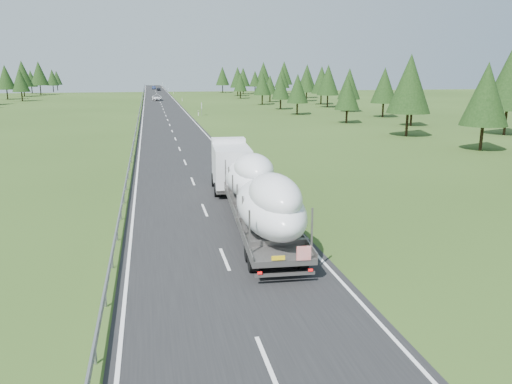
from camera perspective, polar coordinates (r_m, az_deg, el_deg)
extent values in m
plane|color=#2A4416|center=(24.66, -3.60, -7.70)|extent=(400.00, 400.00, 0.00)
cube|color=black|center=(123.10, -10.57, 9.32)|extent=(10.00, 400.00, 0.02)
cube|color=slate|center=(123.03, -13.09, 9.47)|extent=(0.08, 400.00, 0.32)
cylinder|color=slate|center=(24.42, -16.12, -7.71)|extent=(0.10, 0.10, 0.60)
cube|color=silver|center=(54.29, -1.49, 4.72)|extent=(0.12, 0.07, 1.00)
cube|color=black|center=(54.24, -1.49, 5.06)|extent=(0.13, 0.08, 0.12)
cube|color=silver|center=(103.54, -6.61, 8.94)|extent=(0.12, 0.07, 1.00)
cube|color=black|center=(103.52, -6.62, 9.11)|extent=(0.13, 0.08, 0.12)
cube|color=silver|center=(153.28, -8.45, 10.41)|extent=(0.12, 0.07, 1.00)
cube|color=black|center=(153.26, -8.46, 10.53)|extent=(0.13, 0.08, 0.12)
cube|color=silver|center=(203.14, -9.40, 11.16)|extent=(0.12, 0.07, 1.00)
cube|color=black|center=(203.13, -9.40, 11.25)|extent=(0.13, 0.08, 0.12)
cube|color=silver|center=(253.06, -9.97, 11.61)|extent=(0.12, 0.07, 1.00)
cube|color=black|center=(253.05, -9.97, 11.68)|extent=(0.13, 0.08, 0.12)
cube|color=silver|center=(303.01, -10.36, 11.91)|extent=(0.12, 0.07, 1.00)
cube|color=black|center=(303.00, -10.36, 11.97)|extent=(0.13, 0.08, 0.12)
cube|color=silver|center=(352.97, -10.63, 12.13)|extent=(0.12, 0.07, 1.00)
cube|color=black|center=(352.96, -10.64, 12.18)|extent=(0.13, 0.08, 0.12)
cylinder|color=slate|center=(103.57, -6.23, 9.23)|extent=(0.08, 0.08, 2.00)
cube|color=silver|center=(103.50, -6.25, 9.78)|extent=(0.05, 0.90, 1.20)
cylinder|color=black|center=(79.83, 26.62, 7.35)|extent=(0.36, 0.36, 4.23)
cone|color=black|center=(79.54, 27.08, 11.54)|extent=(6.58, 6.58, 8.81)
cylinder|color=black|center=(87.56, 17.32, 8.23)|extent=(0.36, 0.36, 3.05)
cone|color=black|center=(87.30, 17.52, 10.99)|extent=(4.74, 4.74, 6.35)
cylinder|color=black|center=(102.43, 14.31, 9.20)|extent=(0.36, 0.36, 3.27)
cone|color=black|center=(102.20, 14.46, 11.74)|extent=(5.09, 5.09, 6.82)
cylinder|color=black|center=(114.49, 10.51, 9.82)|extent=(0.36, 0.36, 3.24)
cone|color=black|center=(114.28, 10.61, 12.07)|extent=(5.05, 5.05, 6.76)
cylinder|color=black|center=(127.56, 8.17, 10.35)|extent=(0.36, 0.36, 3.55)
cone|color=black|center=(127.38, 8.24, 12.57)|extent=(5.53, 5.53, 7.41)
cylinder|color=black|center=(138.35, 7.44, 10.61)|extent=(0.36, 0.36, 3.47)
cone|color=black|center=(138.18, 7.50, 12.61)|extent=(5.39, 5.39, 7.22)
cylinder|color=black|center=(152.97, 5.79, 10.88)|extent=(0.36, 0.36, 3.12)
cone|color=black|center=(152.82, 5.83, 12.50)|extent=(4.85, 4.85, 6.50)
cylinder|color=black|center=(171.27, 5.81, 11.29)|extent=(0.36, 0.36, 3.76)
cone|color=black|center=(171.13, 5.85, 13.03)|extent=(5.85, 5.85, 7.84)
cylinder|color=black|center=(180.08, 2.97, 11.41)|extent=(0.36, 0.36, 3.51)
cone|color=black|center=(179.95, 2.99, 12.96)|extent=(5.46, 5.46, 7.31)
cylinder|color=black|center=(198.49, 3.21, 11.73)|extent=(0.36, 0.36, 4.25)
cone|color=black|center=(198.37, 3.23, 13.43)|extent=(6.61, 6.61, 8.85)
cylinder|color=black|center=(207.85, -0.11, 11.68)|extent=(0.36, 0.36, 3.04)
cone|color=black|center=(207.74, -0.11, 12.84)|extent=(4.74, 4.74, 6.34)
cylinder|color=black|center=(222.77, 0.85, 11.97)|extent=(0.36, 0.36, 4.29)
cone|color=black|center=(222.67, 0.85, 13.50)|extent=(6.67, 6.67, 8.93)
cylinder|color=black|center=(234.58, 0.65, 11.93)|extent=(0.36, 0.36, 3.19)
cone|color=black|center=(234.48, 0.65, 13.01)|extent=(4.96, 4.96, 6.64)
cylinder|color=black|center=(251.59, -1.57, 12.02)|extent=(0.36, 0.36, 2.93)
cone|color=black|center=(251.50, -1.58, 12.94)|extent=(4.55, 4.55, 6.10)
cylinder|color=black|center=(63.06, 24.38, 5.87)|extent=(0.36, 0.36, 3.40)
cone|color=black|center=(62.69, 24.81, 10.14)|extent=(5.29, 5.29, 7.08)
cylinder|color=black|center=(73.26, 16.87, 7.60)|extent=(0.36, 0.36, 3.83)
cone|color=black|center=(72.93, 17.17, 11.76)|extent=(5.96, 5.96, 7.98)
cylinder|color=black|center=(89.45, 10.32, 8.63)|extent=(0.36, 0.36, 2.76)
cone|color=black|center=(89.20, 10.42, 11.08)|extent=(4.29, 4.29, 5.74)
cylinder|color=black|center=(105.52, 4.73, 9.57)|extent=(0.36, 0.36, 2.85)
cone|color=black|center=(105.31, 4.77, 11.72)|extent=(4.43, 4.43, 5.94)
cylinder|color=black|center=(119.91, 2.82, 10.08)|extent=(0.36, 0.36, 2.78)
cone|color=black|center=(119.72, 2.85, 11.92)|extent=(4.32, 4.32, 5.79)
cylinder|color=black|center=(136.39, 0.71, 10.59)|extent=(0.36, 0.36, 3.03)
cone|color=black|center=(136.22, 0.72, 12.36)|extent=(4.72, 4.72, 6.32)
cylinder|color=black|center=(148.30, 1.60, 10.76)|extent=(0.36, 0.36, 2.63)
cone|color=black|center=(148.16, 1.61, 12.17)|extent=(4.09, 4.09, 5.48)
cylinder|color=black|center=(166.43, -1.80, 11.11)|extent=(0.36, 0.36, 2.78)
cone|color=black|center=(166.30, -1.81, 12.44)|extent=(4.33, 4.33, 5.80)
cylinder|color=black|center=(182.96, -2.11, 11.46)|extent=(0.36, 0.36, 3.50)
cone|color=black|center=(182.83, -2.12, 12.98)|extent=(5.44, 5.44, 7.29)
cylinder|color=black|center=(198.66, -1.47, 11.63)|extent=(0.36, 0.36, 3.44)
cone|color=black|center=(198.55, -1.48, 13.01)|extent=(5.36, 5.36, 7.18)
cylinder|color=black|center=(210.23, -3.83, 11.74)|extent=(0.36, 0.36, 3.59)
cone|color=black|center=(210.12, -3.86, 13.10)|extent=(5.58, 5.58, 7.47)
cylinder|color=black|center=(167.37, -25.18, 9.93)|extent=(0.36, 0.36, 3.23)
cone|color=black|center=(167.24, -25.34, 11.46)|extent=(5.03, 5.03, 6.74)
cylinder|color=black|center=(179.48, -26.55, 10.03)|extent=(0.36, 0.36, 3.67)
cone|color=black|center=(179.35, -26.73, 11.65)|extent=(5.71, 5.71, 7.65)
cylinder|color=black|center=(196.33, -24.99, 10.47)|extent=(0.36, 0.36, 4.24)
cone|color=black|center=(196.21, -25.16, 12.18)|extent=(6.59, 6.59, 8.83)
cylinder|color=black|center=(207.19, -23.41, 10.73)|extent=(0.36, 0.36, 4.21)
cone|color=black|center=(207.08, -23.56, 12.34)|extent=(6.54, 6.54, 8.77)
cylinder|color=black|center=(221.96, -24.24, 10.64)|extent=(0.36, 0.36, 3.11)
cone|color=black|center=(221.86, -24.35, 11.74)|extent=(4.84, 4.84, 6.48)
cylinder|color=black|center=(232.28, -22.16, 10.93)|extent=(0.36, 0.36, 3.23)
cone|color=black|center=(232.18, -22.26, 12.03)|extent=(5.03, 5.03, 6.74)
cylinder|color=black|center=(250.75, -21.74, 11.08)|extent=(0.36, 0.36, 3.02)
cone|color=black|center=(250.66, -21.83, 12.03)|extent=(4.70, 4.70, 6.30)
cube|color=silver|center=(37.72, -2.85, 3.03)|extent=(2.98, 5.44, 2.95)
cube|color=black|center=(40.25, -3.47, 4.46)|extent=(2.43, 0.25, 1.48)
cube|color=silver|center=(39.73, -3.41, 5.95)|extent=(2.71, 1.44, 0.32)
cube|color=#63605E|center=(37.00, -2.56, 0.56)|extent=(2.84, 3.33, 0.26)
cylinder|color=black|center=(39.70, -4.99, 1.36)|extent=(0.44, 1.08, 1.05)
cylinder|color=black|center=(40.05, -1.54, 1.52)|extent=(0.44, 1.08, 1.05)
cylinder|color=black|center=(36.43, -4.33, 0.24)|extent=(0.44, 1.08, 1.05)
cylinder|color=black|center=(36.82, -0.59, 0.43)|extent=(0.44, 1.08, 1.05)
cube|color=#63605E|center=(28.38, 0.42, -2.70)|extent=(3.83, 14.92, 0.27)
cube|color=#63605E|center=(28.05, -2.38, -2.35)|extent=(1.05, 14.73, 0.25)
cube|color=#63605E|center=(28.63, 3.16, -2.03)|extent=(1.05, 14.73, 0.25)
cube|color=#63605E|center=(21.86, 0.39, -4.65)|extent=(0.08, 0.08, 2.00)
cube|color=#63605E|center=(22.60, 7.37, -4.14)|extent=(0.08, 0.08, 2.00)
cube|color=#63605E|center=(24.22, -0.89, -2.80)|extent=(0.08, 0.08, 2.00)
cube|color=#63605E|center=(24.89, 5.46, -2.41)|extent=(0.08, 0.08, 2.00)
cube|color=#63605E|center=(26.62, -1.94, -1.28)|extent=(0.08, 0.08, 2.00)
cube|color=#63605E|center=(27.23, 3.88, -0.96)|extent=(0.08, 0.08, 2.00)
cube|color=#63605E|center=(29.04, -2.82, -0.01)|extent=(0.08, 0.08, 2.00)
cube|color=#63605E|center=(29.60, 2.55, 0.25)|extent=(0.08, 0.08, 2.00)
cube|color=#63605E|center=(31.47, -3.56, 1.06)|extent=(0.08, 0.08, 2.00)
cube|color=#63605E|center=(31.99, 1.42, 1.29)|extent=(0.08, 0.08, 2.00)
cube|color=#63605E|center=(33.92, -4.19, 1.97)|extent=(0.08, 0.08, 2.00)
cube|color=#63605E|center=(34.40, 0.44, 2.18)|extent=(0.08, 0.08, 2.00)
cylinder|color=black|center=(23.03, 0.64, -7.86)|extent=(0.49, 1.08, 1.05)
cylinder|color=black|center=(23.61, 6.19, -7.38)|extent=(0.49, 1.08, 1.05)
cylinder|color=black|center=(24.18, -0.02, -6.78)|extent=(0.49, 1.08, 1.05)
cylinder|color=black|center=(24.74, 5.28, -6.36)|extent=(0.49, 1.08, 1.05)
cube|color=#63605E|center=(21.86, 4.60, -9.27)|extent=(2.64, 0.30, 0.13)
cube|color=red|center=(21.67, 6.72, -6.83)|extent=(0.63, 0.08, 0.63)
cube|color=yellow|center=(21.42, 3.87, -7.48)|extent=(0.58, 0.08, 0.19)
cube|color=red|center=(21.46, 1.79, -9.22)|extent=(0.19, 0.08, 0.11)
cube|color=red|center=(22.06, 7.45, -8.69)|extent=(0.19, 0.08, 0.11)
ellipsoid|color=white|center=(24.85, 2.10, -1.79)|extent=(3.59, 7.99, 2.50)
ellipsoid|color=white|center=(23.71, 2.68, -0.37)|extent=(2.67, 5.09, 2.00)
ellipsoid|color=white|center=(31.66, -1.05, 1.48)|extent=(3.55, 7.17, 2.35)
ellipsoid|color=white|center=(30.66, -0.75, 2.64)|extent=(2.64, 4.57, 1.88)
imported|color=silver|center=(158.03, -11.25, 10.53)|extent=(2.98, 6.30, 1.74)
imported|color=black|center=(235.45, -11.07, 11.47)|extent=(1.80, 4.29, 1.45)
imported|color=#172241|center=(252.42, -11.60, 11.60)|extent=(1.79, 4.86, 1.59)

